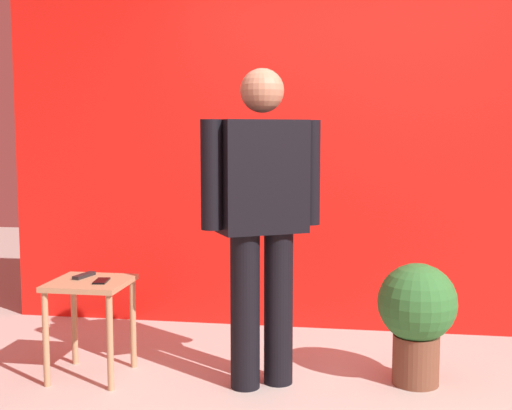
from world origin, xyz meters
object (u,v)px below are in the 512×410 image
Objects in this scene: cell_phone at (101,281)px; tv_remote at (84,275)px; potted_plant at (417,313)px; standing_person at (262,211)px; side_table at (90,299)px.

cell_phone is 0.18m from tv_remote.
tv_remote is (-0.15, 0.10, 0.01)m from cell_phone.
cell_phone is 0.21× the size of potted_plant.
potted_plant is (1.91, 0.10, -0.17)m from tv_remote.
standing_person is 1.14m from tv_remote.
standing_person is 1.00m from cell_phone.
standing_person reaches higher than potted_plant.
standing_person reaches higher than side_table.
cell_phone is at bearing -16.80° from side_table.
tv_remote is at bearing 137.61° from cell_phone.
side_table is at bearing 155.05° from cell_phone.
cell_phone is at bearing -21.26° from tv_remote.
standing_person is 12.16× the size of cell_phone.
side_table is at bearing -174.59° from potted_plant.
side_table is 1.85m from potted_plant.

